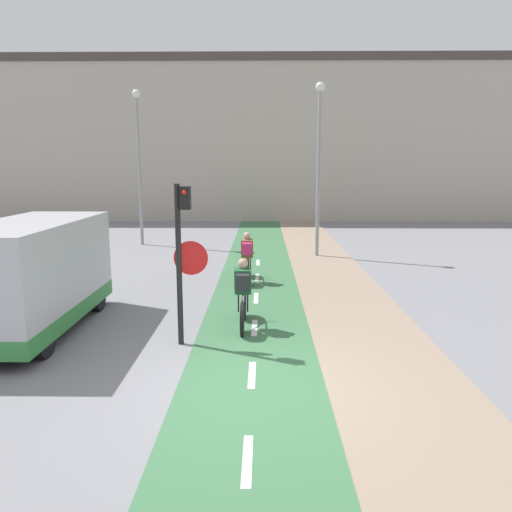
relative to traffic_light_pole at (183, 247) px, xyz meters
The scene contains 10 objects.
ground_plane 3.14m from the traffic_light_pole, 55.93° to the right, with size 120.00×120.00×0.00m, color gray.
bike_lane 3.14m from the traffic_light_pole, 55.87° to the right, with size 2.40×60.00×0.02m.
sidewalk_strip 4.70m from the traffic_light_pole, 28.29° to the right, with size 2.40×60.00×0.05m.
building_row_background 25.13m from the traffic_light_pole, 86.84° to the left, with size 60.00×5.20×10.34m.
traffic_light_pole is the anchor object (origin of this frame).
street_lamp_far 13.59m from the traffic_light_pole, 107.06° to the left, with size 0.36×0.36×6.77m.
street_lamp_sidewalk 10.69m from the traffic_light_pole, 69.54° to the left, with size 0.36×0.36×6.58m.
cyclist_near 1.97m from the traffic_light_pole, 42.46° to the left, with size 0.46×1.85×1.55m.
cyclist_far 5.70m from the traffic_light_pole, 78.88° to the left, with size 0.46×1.84×1.55m.
van 3.55m from the traffic_light_pole, 166.81° to the left, with size 1.94×4.75×2.37m.
Camera 1 is at (0.18, -7.47, 3.51)m, focal length 35.00 mm.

